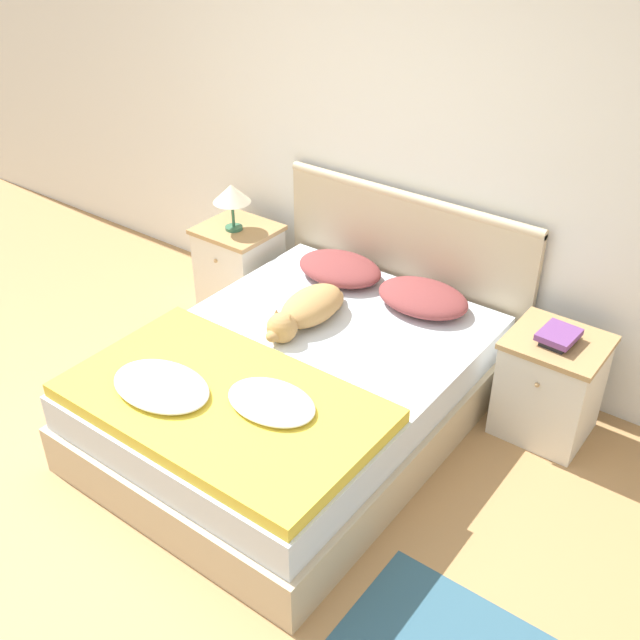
# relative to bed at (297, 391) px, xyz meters

# --- Properties ---
(ground_plane) EXTENTS (16.00, 16.00, 0.00)m
(ground_plane) POSITION_rel_bed_xyz_m (-0.11, -1.03, -0.22)
(ground_plane) COLOR tan
(wall_back) EXTENTS (9.00, 0.06, 2.55)m
(wall_back) POSITION_rel_bed_xyz_m (-0.11, 1.10, 1.05)
(wall_back) COLOR white
(wall_back) RESTS_ON ground_plane
(bed) EXTENTS (1.53, 2.02, 0.45)m
(bed) POSITION_rel_bed_xyz_m (0.00, 0.00, 0.00)
(bed) COLOR #C6B28E
(bed) RESTS_ON ground_plane
(headboard) EXTENTS (1.61, 0.06, 0.97)m
(headboard) POSITION_rel_bed_xyz_m (0.00, 1.03, 0.28)
(headboard) COLOR #C6B28E
(headboard) RESTS_ON ground_plane
(nightstand_left) EXTENTS (0.47, 0.44, 0.56)m
(nightstand_left) POSITION_rel_bed_xyz_m (-1.06, 0.74, 0.06)
(nightstand_left) COLOR silver
(nightstand_left) RESTS_ON ground_plane
(nightstand_right) EXTENTS (0.47, 0.44, 0.56)m
(nightstand_right) POSITION_rel_bed_xyz_m (1.06, 0.74, 0.06)
(nightstand_right) COLOR silver
(nightstand_right) RESTS_ON ground_plane
(pillow_left) EXTENTS (0.52, 0.38, 0.12)m
(pillow_left) POSITION_rel_bed_xyz_m (-0.28, 0.77, 0.29)
(pillow_left) COLOR brown
(pillow_left) RESTS_ON bed
(pillow_right) EXTENTS (0.52, 0.38, 0.12)m
(pillow_right) POSITION_rel_bed_xyz_m (0.28, 0.77, 0.29)
(pillow_right) COLOR brown
(pillow_right) RESTS_ON bed
(quilt) EXTENTS (1.44, 0.85, 0.12)m
(quilt) POSITION_rel_bed_xyz_m (-0.01, -0.54, 0.27)
(quilt) COLOR yellow
(quilt) RESTS_ON bed
(dog) EXTENTS (0.25, 0.65, 0.17)m
(dog) POSITION_rel_bed_xyz_m (-0.13, 0.26, 0.31)
(dog) COLOR tan
(dog) RESTS_ON bed
(book_stack) EXTENTS (0.18, 0.22, 0.06)m
(book_stack) POSITION_rel_bed_xyz_m (1.06, 0.72, 0.37)
(book_stack) COLOR #232328
(book_stack) RESTS_ON nightstand_right
(table_lamp) EXTENTS (0.23, 0.23, 0.30)m
(table_lamp) POSITION_rel_bed_xyz_m (-1.06, 0.71, 0.57)
(table_lamp) COLOR #336B4C
(table_lamp) RESTS_ON nightstand_left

